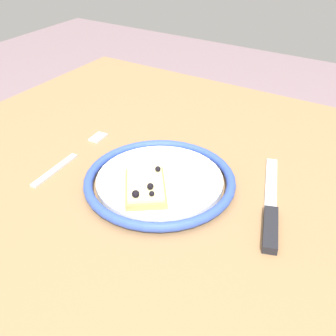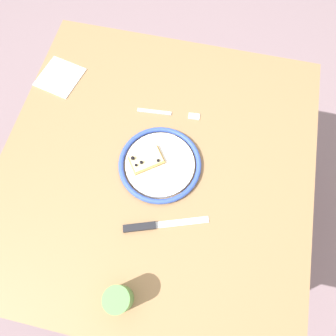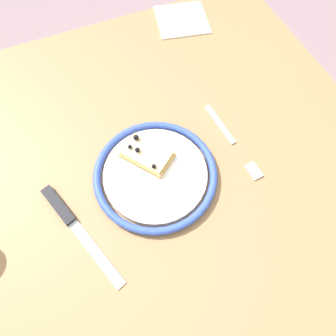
{
  "view_description": "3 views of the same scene",
  "coord_description": "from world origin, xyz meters",
  "px_view_note": "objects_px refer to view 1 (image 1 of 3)",
  "views": [
    {
      "loc": [
        0.3,
        -0.45,
        1.13
      ],
      "look_at": [
        0.02,
        0.01,
        0.77
      ],
      "focal_mm": 44.57,
      "sensor_mm": 36.0,
      "label": 1
    },
    {
      "loc": [
        0.33,
        0.11,
        1.58
      ],
      "look_at": [
        0.01,
        0.04,
        0.76
      ],
      "focal_mm": 32.78,
      "sensor_mm": 36.0,
      "label": 2
    },
    {
      "loc": [
        0.07,
        0.25,
        1.27
      ],
      "look_at": [
        -0.03,
        0.02,
        0.76
      ],
      "focal_mm": 31.29,
      "sensor_mm": 36.0,
      "label": 3
    }
  ],
  "objects_px": {
    "dining_table": "(156,233)",
    "knife": "(270,216)",
    "plate": "(159,180)",
    "pizza_slice_near": "(148,188)",
    "fork": "(72,157)"
  },
  "relations": [
    {
      "from": "plate",
      "to": "pizza_slice_near",
      "type": "xyz_separation_m",
      "value": [
        0.01,
        -0.04,
        0.01
      ]
    },
    {
      "from": "plate",
      "to": "pizza_slice_near",
      "type": "relative_size",
      "value": 2.14
    },
    {
      "from": "plate",
      "to": "knife",
      "type": "bearing_deg",
      "value": 5.0
    },
    {
      "from": "dining_table",
      "to": "pizza_slice_near",
      "type": "distance_m",
      "value": 0.12
    },
    {
      "from": "dining_table",
      "to": "pizza_slice_near",
      "type": "bearing_deg",
      "value": -80.73
    },
    {
      "from": "dining_table",
      "to": "pizza_slice_near",
      "type": "xyz_separation_m",
      "value": [
        0.0,
        -0.03,
        0.12
      ]
    },
    {
      "from": "dining_table",
      "to": "plate",
      "type": "relative_size",
      "value": 3.96
    },
    {
      "from": "pizza_slice_near",
      "to": "fork",
      "type": "relative_size",
      "value": 0.57
    },
    {
      "from": "plate",
      "to": "dining_table",
      "type": "bearing_deg",
      "value": -84.79
    },
    {
      "from": "dining_table",
      "to": "pizza_slice_near",
      "type": "height_order",
      "value": "pizza_slice_near"
    },
    {
      "from": "pizza_slice_near",
      "to": "fork",
      "type": "bearing_deg",
      "value": 170.97
    },
    {
      "from": "plate",
      "to": "fork",
      "type": "distance_m",
      "value": 0.18
    },
    {
      "from": "dining_table",
      "to": "plate",
      "type": "bearing_deg",
      "value": 95.21
    },
    {
      "from": "dining_table",
      "to": "knife",
      "type": "height_order",
      "value": "knife"
    },
    {
      "from": "pizza_slice_near",
      "to": "plate",
      "type": "bearing_deg",
      "value": 98.01
    }
  ]
}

